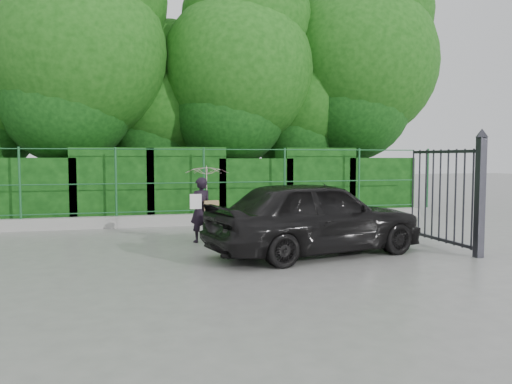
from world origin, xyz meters
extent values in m
plane|color=gray|center=(0.00, 0.00, 0.00)|extent=(80.00, 80.00, 0.00)
cube|color=#9E9E99|center=(0.00, 4.50, 0.15)|extent=(14.00, 0.25, 0.30)
cylinder|color=#1D572C|center=(-4.20, 4.50, 1.20)|extent=(0.06, 0.06, 1.80)
cylinder|color=#1D572C|center=(-1.90, 4.50, 1.20)|extent=(0.06, 0.06, 1.80)
cylinder|color=#1D572C|center=(0.40, 4.50, 1.20)|extent=(0.06, 0.06, 1.80)
cylinder|color=#1D572C|center=(2.70, 4.50, 1.20)|extent=(0.06, 0.06, 1.80)
cylinder|color=#1D572C|center=(5.00, 4.50, 1.20)|extent=(0.06, 0.06, 1.80)
cylinder|color=#1D572C|center=(7.30, 4.50, 1.20)|extent=(0.06, 0.06, 1.80)
cylinder|color=#1D572C|center=(0.00, 4.50, 0.40)|extent=(13.60, 0.03, 0.03)
cylinder|color=#1D572C|center=(0.00, 4.50, 1.15)|extent=(13.60, 0.03, 0.03)
cylinder|color=#1D572C|center=(0.00, 4.50, 2.05)|extent=(13.60, 0.03, 0.03)
cube|color=black|center=(-4.00, 5.50, 0.91)|extent=(2.20, 1.20, 1.82)
cube|color=black|center=(-2.00, 5.50, 1.05)|extent=(2.20, 1.20, 2.10)
cube|color=black|center=(0.00, 5.50, 1.06)|extent=(2.20, 1.20, 2.12)
cube|color=black|center=(2.00, 5.50, 0.90)|extent=(2.20, 1.20, 1.80)
cube|color=black|center=(4.00, 5.50, 1.06)|extent=(2.20, 1.20, 2.12)
cube|color=black|center=(6.00, 5.50, 0.91)|extent=(2.20, 1.20, 1.82)
cylinder|color=black|center=(-3.00, 7.20, 2.25)|extent=(0.36, 0.36, 4.50)
sphere|color=#14470F|center=(-3.00, 7.20, 4.95)|extent=(5.40, 5.40, 5.40)
cylinder|color=black|center=(-0.50, 8.50, 1.62)|extent=(0.36, 0.36, 3.25)
sphere|color=#14470F|center=(-0.50, 8.50, 3.58)|extent=(3.90, 3.90, 3.90)
cylinder|color=black|center=(2.00, 7.50, 2.12)|extent=(0.36, 0.36, 4.25)
sphere|color=#14470F|center=(2.00, 7.50, 4.68)|extent=(5.10, 5.10, 5.10)
cylinder|color=black|center=(4.50, 8.20, 1.75)|extent=(0.36, 0.36, 3.50)
sphere|color=#14470F|center=(4.50, 8.20, 3.85)|extent=(4.20, 4.20, 4.20)
cylinder|color=black|center=(6.50, 7.80, 2.38)|extent=(0.36, 0.36, 4.75)
sphere|color=#14470F|center=(6.50, 7.80, 5.23)|extent=(5.70, 5.70, 5.70)
cube|color=#27272D|center=(4.60, -1.20, 1.10)|extent=(0.14, 0.14, 2.20)
cone|color=#27272D|center=(4.60, -1.20, 2.28)|extent=(0.22, 0.22, 0.16)
cube|color=#27272D|center=(4.60, -0.05, 0.15)|extent=(0.05, 2.00, 0.06)
cube|color=#27272D|center=(4.60, -0.05, 1.95)|extent=(0.05, 2.00, 0.06)
cylinder|color=#27272D|center=(4.60, -1.00, 1.05)|extent=(0.04, 0.04, 1.90)
cylinder|color=#27272D|center=(4.60, -0.75, 1.05)|extent=(0.04, 0.04, 1.90)
cylinder|color=#27272D|center=(4.60, -0.50, 1.05)|extent=(0.04, 0.04, 1.90)
cylinder|color=#27272D|center=(4.60, -0.25, 1.05)|extent=(0.04, 0.04, 1.90)
cylinder|color=#27272D|center=(4.60, 0.00, 1.05)|extent=(0.04, 0.04, 1.90)
cylinder|color=#27272D|center=(4.60, 0.25, 1.05)|extent=(0.04, 0.04, 1.90)
cylinder|color=#27272D|center=(4.60, 0.50, 1.05)|extent=(0.04, 0.04, 1.90)
cylinder|color=#27272D|center=(4.60, 0.75, 1.05)|extent=(0.04, 0.04, 1.90)
cylinder|color=#27272D|center=(4.60, 1.00, 1.05)|extent=(0.04, 0.04, 1.90)
imported|color=black|center=(-0.10, 1.74, 0.70)|extent=(0.60, 0.50, 1.41)
imported|color=#FDC4D8|center=(0.05, 1.79, 1.23)|extent=(0.95, 0.97, 0.87)
cube|color=#A48351|center=(0.12, 1.66, 0.79)|extent=(0.32, 0.15, 0.24)
cube|color=white|center=(-0.22, 1.62, 0.90)|extent=(0.25, 0.02, 0.32)
imported|color=black|center=(1.81, -0.16, 0.72)|extent=(4.48, 2.57, 1.44)
camera|label=1|loc=(-1.64, -8.93, 1.84)|focal=35.00mm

